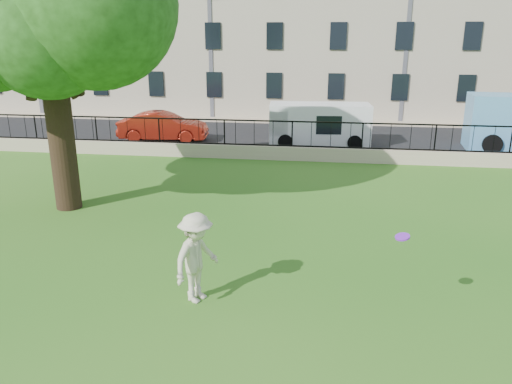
% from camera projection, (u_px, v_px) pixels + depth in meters
% --- Properties ---
extents(ground, '(120.00, 120.00, 0.00)m').
position_uv_depth(ground, '(250.00, 293.00, 10.67)').
color(ground, '#266417').
rests_on(ground, ground).
extents(retaining_wall, '(50.00, 0.40, 0.60)m').
position_uv_depth(retaining_wall, '(292.00, 153.00, 21.91)').
color(retaining_wall, tan).
rests_on(retaining_wall, ground).
extents(iron_railing, '(50.00, 0.05, 1.13)m').
position_uv_depth(iron_railing, '(292.00, 134.00, 21.65)').
color(iron_railing, black).
rests_on(iron_railing, retaining_wall).
extents(street, '(60.00, 9.00, 0.01)m').
position_uv_depth(street, '(298.00, 139.00, 26.43)').
color(street, black).
rests_on(street, ground).
extents(sidewalk, '(60.00, 1.40, 0.12)m').
position_uv_depth(sidewalk, '(303.00, 122.00, 31.32)').
color(sidewalk, tan).
rests_on(sidewalk, ground).
extents(building_row, '(56.40, 10.40, 13.80)m').
position_uv_depth(building_row, '(310.00, 10.00, 34.60)').
color(building_row, '#B0A68B').
rests_on(building_row, ground).
extents(man, '(1.16, 1.42, 1.91)m').
position_uv_depth(man, '(197.00, 258.00, 10.11)').
color(man, beige).
rests_on(man, ground).
extents(frisbee, '(0.35, 0.35, 0.12)m').
position_uv_depth(frisbee, '(402.00, 237.00, 9.08)').
color(frisbee, purple).
extents(red_sedan, '(4.65, 2.00, 1.49)m').
position_uv_depth(red_sedan, '(163.00, 127.00, 25.70)').
color(red_sedan, '#A02213').
rests_on(red_sedan, street).
extents(white_van, '(5.01, 2.26, 2.05)m').
position_uv_depth(white_van, '(319.00, 125.00, 24.62)').
color(white_van, white).
rests_on(white_van, street).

